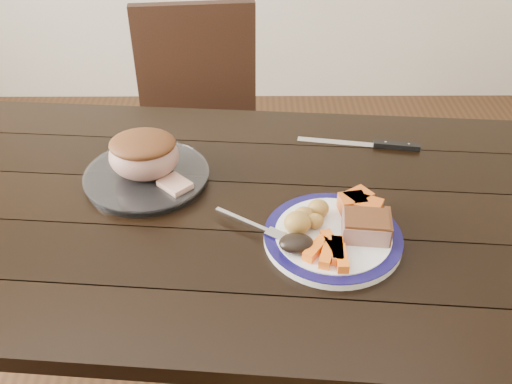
{
  "coord_description": "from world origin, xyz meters",
  "views": [
    {
      "loc": [
        0.07,
        -1.03,
        1.55
      ],
      "look_at": [
        0.08,
        -0.02,
        0.8
      ],
      "focal_mm": 40.0,
      "sensor_mm": 36.0,
      "label": 1
    }
  ],
  "objects_px": {
    "fork": "(255,226)",
    "dinner_plate": "(333,238)",
    "roast_joint": "(144,156)",
    "chair_far": "(200,127)",
    "carving_knife": "(381,145)",
    "serving_platter": "(147,177)",
    "dining_table": "(222,235)",
    "pork_slice": "(366,227)"
  },
  "relations": [
    {
      "from": "dining_table",
      "to": "pork_slice",
      "type": "height_order",
      "value": "pork_slice"
    },
    {
      "from": "dinner_plate",
      "to": "serving_platter",
      "type": "distance_m",
      "value": 0.48
    },
    {
      "from": "roast_joint",
      "to": "carving_knife",
      "type": "relative_size",
      "value": 0.52
    },
    {
      "from": "chair_far",
      "to": "carving_knife",
      "type": "distance_m",
      "value": 0.76
    },
    {
      "from": "dining_table",
      "to": "serving_platter",
      "type": "height_order",
      "value": "serving_platter"
    },
    {
      "from": "carving_knife",
      "to": "pork_slice",
      "type": "bearing_deg",
      "value": -95.91
    },
    {
      "from": "chair_far",
      "to": "dining_table",
      "type": "bearing_deg",
      "value": 93.13
    },
    {
      "from": "fork",
      "to": "roast_joint",
      "type": "distance_m",
      "value": 0.33
    },
    {
      "from": "dining_table",
      "to": "fork",
      "type": "xyz_separation_m",
      "value": [
        0.08,
        -0.1,
        0.11
      ]
    },
    {
      "from": "serving_platter",
      "to": "fork",
      "type": "distance_m",
      "value": 0.33
    },
    {
      "from": "serving_platter",
      "to": "dining_table",
      "type": "bearing_deg",
      "value": -27.9
    },
    {
      "from": "pork_slice",
      "to": "dining_table",
      "type": "bearing_deg",
      "value": 156.86
    },
    {
      "from": "chair_far",
      "to": "carving_knife",
      "type": "bearing_deg",
      "value": 131.18
    },
    {
      "from": "dining_table",
      "to": "dinner_plate",
      "type": "xyz_separation_m",
      "value": [
        0.24,
        -0.13,
        0.1
      ]
    },
    {
      "from": "dining_table",
      "to": "pork_slice",
      "type": "bearing_deg",
      "value": -23.14
    },
    {
      "from": "chair_far",
      "to": "roast_joint",
      "type": "bearing_deg",
      "value": 78.3
    },
    {
      "from": "serving_platter",
      "to": "roast_joint",
      "type": "height_order",
      "value": "roast_joint"
    },
    {
      "from": "dinner_plate",
      "to": "roast_joint",
      "type": "distance_m",
      "value": 0.48
    },
    {
      "from": "carving_knife",
      "to": "roast_joint",
      "type": "bearing_deg",
      "value": -156.05
    },
    {
      "from": "dining_table",
      "to": "serving_platter",
      "type": "relative_size",
      "value": 5.73
    },
    {
      "from": "roast_joint",
      "to": "carving_knife",
      "type": "bearing_deg",
      "value": 14.12
    },
    {
      "from": "pork_slice",
      "to": "carving_knife",
      "type": "xyz_separation_m",
      "value": [
        0.11,
        0.38,
        -0.04
      ]
    },
    {
      "from": "serving_platter",
      "to": "roast_joint",
      "type": "distance_m",
      "value": 0.06
    },
    {
      "from": "chair_far",
      "to": "dinner_plate",
      "type": "bearing_deg",
      "value": 106.66
    },
    {
      "from": "chair_far",
      "to": "carving_knife",
      "type": "relative_size",
      "value": 2.92
    },
    {
      "from": "fork",
      "to": "dinner_plate",
      "type": "bearing_deg",
      "value": 25.06
    },
    {
      "from": "pork_slice",
      "to": "chair_far",
      "type": "bearing_deg",
      "value": 115.87
    },
    {
      "from": "chair_far",
      "to": "pork_slice",
      "type": "height_order",
      "value": "chair_far"
    },
    {
      "from": "dinner_plate",
      "to": "carving_knife",
      "type": "relative_size",
      "value": 0.91
    },
    {
      "from": "serving_platter",
      "to": "fork",
      "type": "relative_size",
      "value": 1.86
    },
    {
      "from": "dining_table",
      "to": "dinner_plate",
      "type": "relative_size",
      "value": 5.75
    },
    {
      "from": "pork_slice",
      "to": "roast_joint",
      "type": "distance_m",
      "value": 0.54
    },
    {
      "from": "roast_joint",
      "to": "carving_knife",
      "type": "height_order",
      "value": "roast_joint"
    },
    {
      "from": "dinner_plate",
      "to": "serving_platter",
      "type": "bearing_deg",
      "value": 152.35
    },
    {
      "from": "roast_joint",
      "to": "serving_platter",
      "type": "bearing_deg",
      "value": 0.0
    },
    {
      "from": "dinner_plate",
      "to": "pork_slice",
      "type": "distance_m",
      "value": 0.07
    },
    {
      "from": "dinner_plate",
      "to": "pork_slice",
      "type": "relative_size",
      "value": 3.07
    },
    {
      "from": "dining_table",
      "to": "fork",
      "type": "bearing_deg",
      "value": -51.72
    },
    {
      "from": "fork",
      "to": "roast_joint",
      "type": "bearing_deg",
      "value": 177.21
    },
    {
      "from": "fork",
      "to": "chair_far",
      "type": "bearing_deg",
      "value": 137.17
    },
    {
      "from": "fork",
      "to": "carving_knife",
      "type": "xyz_separation_m",
      "value": [
        0.33,
        0.34,
        -0.01
      ]
    },
    {
      "from": "pork_slice",
      "to": "roast_joint",
      "type": "relative_size",
      "value": 0.58
    }
  ]
}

